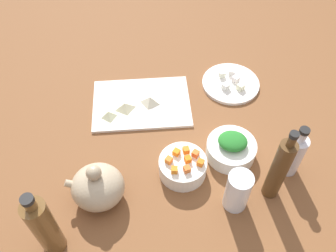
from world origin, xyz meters
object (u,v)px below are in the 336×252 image
drinking_glass_0 (238,191)px  bottle_0 (44,227)px  bottle_2 (279,169)px  bowl_greens (231,149)px  cutting_board (142,103)px  teapot (98,187)px  bottle_1 (294,154)px  bowl_carrots (183,167)px  plate_tofu (231,84)px

drinking_glass_0 → bottle_0: bearing=13.1°
bottle_2 → bowl_greens: bearing=-53.2°
cutting_board → drinking_glass_0: bearing=125.6°
cutting_board → drinking_glass_0: drinking_glass_0 is taller
bottle_0 → teapot: bearing=-127.5°
teapot → bottle_1: 56.65cm
bowl_greens → bowl_carrots: 16.39cm
bowl_carrots → bottle_1: size_ratio=0.73×
bowl_carrots → bottle_0: (34.60, 21.96, 8.57)cm
cutting_board → bottle_0: size_ratio=1.30×
teapot → bottle_2: bottle_2 is taller
bottle_1 → drinking_glass_0: 20.82cm
bowl_greens → bottle_0: (49.80, 28.10, 8.82)cm
cutting_board → bowl_greens: (-28.35, 21.70, 2.15)cm
bowl_greens → bottle_1: bearing=161.4°
bowl_greens → drinking_glass_0: (0.80, 16.73, 4.20)cm
bottle_0 → bottle_2: bottle_2 is taller
bottle_0 → bottle_1: size_ratio=1.33×
plate_tofu → bowl_greens: bowl_greens is taller
plate_tofu → teapot: teapot is taller
cutting_board → plate_tofu: plate_tofu is taller
plate_tofu → bottle_0: bearing=47.6°
bowl_carrots → drinking_glass_0: 18.30cm
teapot → bottle_0: size_ratio=0.63×
bowl_greens → bowl_carrots: (15.19, 6.14, 0.25)cm
drinking_glass_0 → plate_tofu: bearing=-95.8°
cutting_board → bottle_1: 53.30cm
plate_tofu → bottle_1: bottle_1 is taller
teapot → bottle_1: bearing=-171.3°
bottle_2 → cutting_board: bearing=-42.4°
plate_tofu → teapot: 62.65cm
teapot → bowl_carrots: bearing=-161.3°
teapot → bottle_2: 49.52cm
bowl_greens → bowl_carrots: bearing=22.0°
bowl_greens → drinking_glass_0: 17.27cm
bottle_1 → bottle_0: bearing=18.6°
bottle_1 → cutting_board: bearing=-31.2°
bottle_0 → bottle_1: bearing=-161.4°
plate_tofu → bowl_carrots: bowl_carrots is taller
cutting_board → bowl_greens: size_ratio=2.20×
bowl_carrots → plate_tofu: bearing=-117.5°
teapot → drinking_glass_0: 38.46cm
teapot → drinking_glass_0: teapot is taller
plate_tofu → bottle_1: size_ratio=1.07×
cutting_board → bowl_carrots: (-13.15, 27.85, 2.40)cm
cutting_board → bowl_greens: bowl_greens is taller
bottle_2 → teapot: bearing=1.1°
plate_tofu → teapot: (43.19, 45.06, 5.44)cm
bowl_carrots → drinking_glass_0: bearing=143.7°
bowl_carrots → bottle_2: (-25.15, 7.17, 9.28)cm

